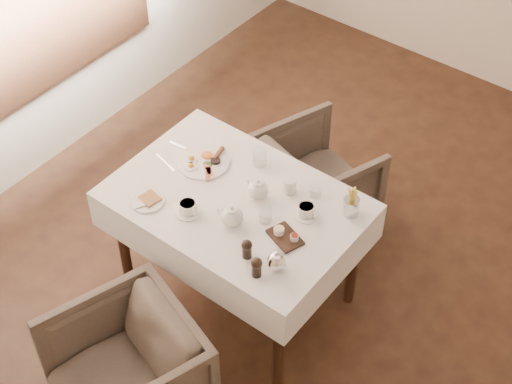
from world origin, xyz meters
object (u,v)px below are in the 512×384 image
at_px(armchair_far, 316,178).
at_px(table, 236,215).
at_px(teapot_centre, 258,188).
at_px(breakfast_plate, 204,161).
at_px(armchair_near, 127,372).

bearing_deg(armchair_far, table, 111.20).
xyz_separation_m(armchair_far, teapot_centre, (0.10, -0.71, 0.52)).
bearing_deg(breakfast_plate, armchair_near, -56.68).
distance_m(armchair_near, armchair_far, 1.70).
bearing_deg(armchair_far, teapot_centre, 117.73).
bearing_deg(table, armchair_near, -87.70).
bearing_deg(breakfast_plate, table, -5.71).
bearing_deg(breakfast_plate, armchair_far, 81.31).
xyz_separation_m(armchair_near, teapot_centre, (0.04, 0.99, 0.51)).
bearing_deg(teapot_centre, breakfast_plate, -174.69).
distance_m(breakfast_plate, teapot_centre, 0.39).
height_order(armchair_near, teapot_centre, teapot_centre).
bearing_deg(teapot_centre, armchair_near, -82.87).
height_order(armchair_far, breakfast_plate, breakfast_plate).
distance_m(armchair_near, breakfast_plate, 1.17).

